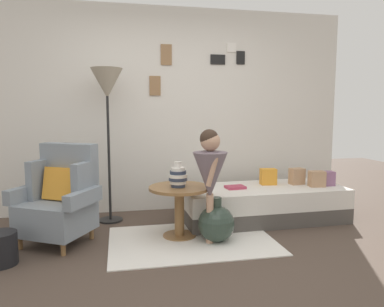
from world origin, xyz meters
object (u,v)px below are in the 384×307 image
Objects in this scene: side_table at (179,200)px; book_on_daybed at (235,187)px; armchair at (60,198)px; daybed at (263,203)px; floor_lamp at (107,90)px; person_child at (210,171)px; demijohn_near at (216,223)px; vase_striped at (178,177)px; magazine_basket at (0,249)px.

book_on_daybed is (0.72, 0.36, 0.03)m from side_table.
daybed is at bearing 7.19° from armchair.
floor_lamp reaches higher than side_table.
person_child reaches higher than demijohn_near.
floor_lamp is (-0.71, 0.70, 1.14)m from side_table.
daybed is at bearing 19.65° from side_table.
vase_striped is 0.58× the size of demijohn_near.
side_table is (1.17, -0.10, -0.05)m from armchair.
daybed is at bearing 36.28° from person_child.
person_child is at bearing -128.40° from book_on_daybed.
person_child is at bearing -37.29° from side_table.
floor_lamp is at bearing 134.10° from vase_striped.
daybed is 2.25m from floor_lamp.
floor_lamp is 1.56m from person_child.
armchair is 2.15× the size of demijohn_near.
armchair reaches higher than book_on_daybed.
floor_lamp is at bearing 50.33° from magazine_basket.
side_table is 2.23× the size of magazine_basket.
person_child reaches higher than vase_striped.
vase_striped is 1.18× the size of book_on_daybed.
vase_striped is 0.60m from demijohn_near.
book_on_daybed is at bearing 56.25° from demijohn_near.
person_child is (-0.80, -0.59, 0.52)m from daybed.
magazine_basket is at bearing -166.85° from side_table.
magazine_basket is (-2.32, -0.74, -0.28)m from book_on_daybed.
armchair is 0.51× the size of daybed.
side_table is 0.25m from vase_striped.
person_child is 2.49× the size of demijohn_near.
daybed is (2.24, 0.28, -0.24)m from armchair.
floor_lamp reaches higher than vase_striped.
person_child is 5.10× the size of book_on_daybed.
floor_lamp is at bearing 169.89° from daybed.
book_on_daybed is (0.74, 0.38, -0.22)m from vase_striped.
book_on_daybed is (1.89, 0.26, -0.02)m from armchair.
vase_striped is 0.93× the size of magazine_basket.
armchair is at bearing 168.26° from demijohn_near.
demijohn_near is at bearing -123.75° from book_on_daybed.
vase_striped is at bearing -152.72° from book_on_daybed.
floor_lamp is 3.94× the size of demijohn_near.
person_child is at bearing -42.72° from floor_lamp.
magazine_basket is (-1.60, -0.37, -0.25)m from side_table.
demijohn_near is (0.35, -0.20, -0.45)m from vase_striped.
floor_lamp is at bearing 138.83° from demijohn_near.
armchair reaches higher than magazine_basket.
person_child reaches higher than side_table.
armchair is at bearing 168.08° from person_child.
side_table is 0.35× the size of floor_lamp.
book_on_daybed is at bearing 51.60° from person_child.
side_table is at bearing 13.15° from magazine_basket.
daybed is 0.95m from demijohn_near.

